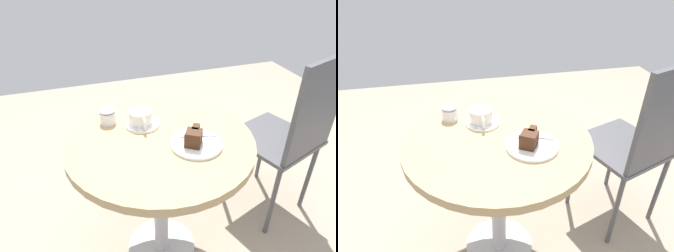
# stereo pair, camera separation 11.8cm
# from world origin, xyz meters

# --- Properties ---
(ground_plane) EXTENTS (4.40, 4.40, 0.01)m
(ground_plane) POSITION_xyz_m (0.00, 0.00, -0.01)
(ground_plane) COLOR gray
(ground_plane) RESTS_ON ground
(cafe_table) EXTENTS (0.75, 0.75, 0.68)m
(cafe_table) POSITION_xyz_m (0.00, 0.00, 0.57)
(cafe_table) COLOR tan
(cafe_table) RESTS_ON ground
(saucer) EXTENTS (0.14, 0.14, 0.01)m
(saucer) POSITION_xyz_m (-0.11, -0.04, 0.69)
(saucer) COLOR white
(saucer) RESTS_ON cafe_table
(coffee_cup) EXTENTS (0.13, 0.10, 0.06)m
(coffee_cup) POSITION_xyz_m (-0.12, -0.05, 0.72)
(coffee_cup) COLOR white
(coffee_cup) RESTS_ON saucer
(teaspoon) EXTENTS (0.10, 0.04, 0.00)m
(teaspoon) POSITION_xyz_m (-0.12, -0.09, 0.70)
(teaspoon) COLOR silver
(teaspoon) RESTS_ON saucer
(cake_plate) EXTENTS (0.20, 0.20, 0.01)m
(cake_plate) POSITION_xyz_m (0.09, 0.12, 0.69)
(cake_plate) COLOR white
(cake_plate) RESTS_ON cafe_table
(cake_slice) EXTENTS (0.11, 0.09, 0.06)m
(cake_slice) POSITION_xyz_m (0.09, 0.10, 0.72)
(cake_slice) COLOR #381E14
(cake_slice) RESTS_ON cake_plate
(fork) EXTENTS (0.05, 0.14, 0.00)m
(fork) POSITION_xyz_m (0.06, 0.16, 0.70)
(fork) COLOR silver
(fork) RESTS_ON cake_plate
(napkin) EXTENTS (0.17, 0.17, 0.00)m
(napkin) POSITION_xyz_m (0.07, 0.12, 0.69)
(napkin) COLOR beige
(napkin) RESTS_ON cafe_table
(cafe_chair) EXTENTS (0.48, 0.48, 0.95)m
(cafe_chair) POSITION_xyz_m (-0.03, 0.69, 0.56)
(cafe_chair) COLOR #4C4C51
(cafe_chair) RESTS_ON ground
(sugar_pot) EXTENTS (0.07, 0.07, 0.07)m
(sugar_pot) POSITION_xyz_m (-0.18, -0.18, 0.72)
(sugar_pot) COLOR white
(sugar_pot) RESTS_ON cafe_table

